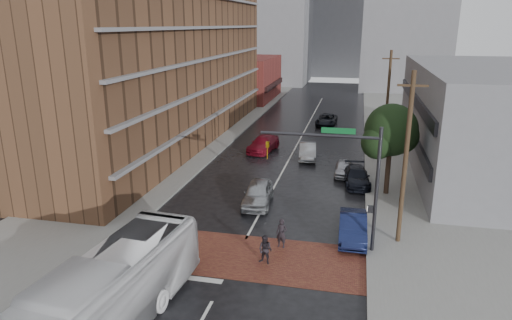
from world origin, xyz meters
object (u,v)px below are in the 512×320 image
at_px(car_travel_a, 258,193).
at_px(car_parked_mid, 357,177).
at_px(car_parked_far, 344,168).
at_px(transit_bus, 100,303).
at_px(car_travel_b, 308,151).
at_px(car_travel_c, 263,144).
at_px(suv_travel, 327,120).
at_px(pedestrian_b, 265,250).
at_px(car_parked_near, 353,227).
at_px(pedestrian_a, 282,233).

relative_size(car_travel_a, car_parked_mid, 1.01).
bearing_deg(car_travel_a, car_parked_far, 49.94).
bearing_deg(transit_bus, car_parked_far, 74.91).
distance_m(car_travel_b, car_parked_mid, 7.99).
distance_m(car_parked_mid, car_parked_far, 2.44).
distance_m(car_travel_c, suv_travel, 14.77).
xyz_separation_m(pedestrian_b, car_parked_near, (4.48, 4.03, -0.05)).
relative_size(car_travel_b, suv_travel, 0.89).
bearing_deg(car_parked_far, car_travel_b, 129.61).
bearing_deg(transit_bus, car_travel_b, 84.71).
bearing_deg(car_travel_a, car_parked_mid, 35.85).
relative_size(transit_bus, car_travel_b, 2.79).
bearing_deg(car_parked_far, car_travel_a, -125.36).
bearing_deg(pedestrian_b, pedestrian_a, 91.78).
xyz_separation_m(pedestrian_a, car_parked_near, (3.96, 1.99, -0.11)).
distance_m(car_travel_a, suv_travel, 27.89).
height_order(car_travel_c, car_parked_mid, car_travel_c).
distance_m(car_travel_a, car_travel_c, 14.18).
distance_m(transit_bus, car_travel_b, 28.30).
height_order(car_travel_b, car_parked_far, car_travel_b).
relative_size(car_travel_c, car_parked_far, 1.42).
distance_m(pedestrian_a, car_parked_near, 4.43).
xyz_separation_m(pedestrian_a, pedestrian_b, (-0.53, -2.04, -0.06)).
relative_size(pedestrian_a, pedestrian_b, 1.08).
bearing_deg(car_parked_near, car_travel_b, 103.97).
distance_m(car_travel_a, car_parked_near, 7.83).
relative_size(car_parked_near, car_parked_mid, 0.97).
xyz_separation_m(transit_bus, car_parked_mid, (9.78, 21.31, -1.05)).
xyz_separation_m(car_travel_a, car_parked_far, (5.69, 7.91, -0.19)).
bearing_deg(car_parked_near, car_travel_c, 115.44).
bearing_deg(car_travel_a, pedestrian_a, -70.20).
bearing_deg(car_travel_c, transit_bus, -81.61).
distance_m(car_travel_b, car_parked_near, 16.94).
height_order(car_travel_b, car_parked_near, car_parked_near).
height_order(transit_bus, car_travel_c, transit_bus).
distance_m(pedestrian_b, car_travel_c, 22.56).
bearing_deg(car_travel_c, car_parked_far, -27.07).
height_order(car_travel_a, car_travel_b, car_travel_a).
relative_size(car_travel_c, car_parked_near, 1.14).
bearing_deg(car_parked_mid, car_parked_far, 110.71).
xyz_separation_m(suv_travel, car_parked_mid, (3.99, -22.01, -0.01)).
height_order(suv_travel, car_parked_near, car_parked_near).
relative_size(pedestrian_a, car_travel_b, 0.39).
height_order(suv_travel, car_parked_mid, suv_travel).
height_order(car_travel_c, suv_travel, car_travel_c).
xyz_separation_m(transit_bus, suv_travel, (5.79, 43.32, -1.03)).
xyz_separation_m(car_parked_mid, car_parked_far, (-1.10, 2.18, -0.06)).
bearing_deg(pedestrian_b, car_travel_c, 118.33).
distance_m(pedestrian_a, car_travel_b, 18.33).
bearing_deg(pedestrian_a, suv_travel, 101.10).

